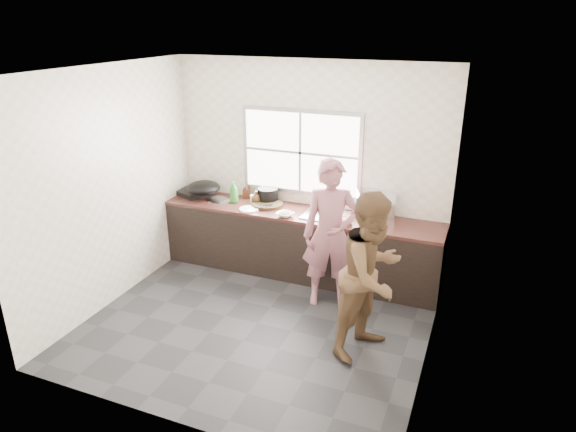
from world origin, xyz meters
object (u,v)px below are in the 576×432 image
at_px(bottle_brown_short, 256,198).
at_px(pot_lid_right, 217,199).
at_px(burner, 194,192).
at_px(wok, 204,188).
at_px(plate_food, 249,209).
at_px(dish_rack, 375,204).
at_px(bowl_mince, 285,214).
at_px(black_pot, 268,195).
at_px(pot_lid_left, 221,201).
at_px(bowl_crabs, 343,220).
at_px(cutting_board, 268,204).
at_px(person_side, 372,275).
at_px(bottle_green, 234,192).
at_px(bowl_held, 340,216).
at_px(glass_jar, 253,199).
at_px(woman, 330,239).
at_px(bottle_brown_tall, 246,192).

xyz_separation_m(bottle_brown_short, pot_lid_right, (-0.56, -0.06, -0.07)).
xyz_separation_m(burner, wok, (0.22, -0.10, 0.11)).
bearing_deg(plate_food, dish_rack, 13.83).
bearing_deg(pot_lid_right, bowl_mince, -11.86).
xyz_separation_m(black_pot, pot_lid_left, (-0.59, -0.21, -0.09)).
relative_size(bowl_crabs, dish_rack, 0.44).
bearing_deg(pot_lid_right, cutting_board, 3.14).
height_order(bowl_mince, burner, burner).
bearing_deg(black_pot, person_side, -39.84).
relative_size(bowl_mince, bottle_brown_short, 1.25).
bearing_deg(bottle_green, bowl_held, -0.74).
relative_size(bowl_held, pot_lid_right, 0.66).
relative_size(glass_jar, dish_rack, 0.25).
bearing_deg(pot_lid_left, bowl_crabs, -3.85).
distance_m(bowl_crabs, wok, 2.02).
bearing_deg(bowl_crabs, black_pot, 163.72).
bearing_deg(glass_jar, bowl_crabs, -9.87).
xyz_separation_m(pot_lid_left, pot_lid_right, (-0.09, 0.05, 0.00)).
bearing_deg(dish_rack, cutting_board, 163.39).
relative_size(plate_food, pot_lid_right, 0.92).
distance_m(bowl_crabs, pot_lid_right, 1.82).
xyz_separation_m(black_pot, glass_jar, (-0.17, -0.10, -0.04)).
bearing_deg(black_pot, wok, -169.20).
bearing_deg(glass_jar, bottle_green, -165.20).
bearing_deg(bottle_green, woman, -20.43).
bearing_deg(person_side, glass_jar, 78.12).
distance_m(plate_food, bottle_green, 0.38).
height_order(cutting_board, plate_food, cutting_board).
relative_size(cutting_board, pot_lid_right, 1.51).
relative_size(person_side, pot_lid_left, 6.41).
xyz_separation_m(plate_food, bottle_green, (-0.31, 0.18, 0.14)).
xyz_separation_m(woman, glass_jar, (-1.27, 0.63, 0.10)).
distance_m(woman, dish_rack, 0.85).
bearing_deg(woman, bowl_crabs, 67.14).
distance_m(glass_jar, wok, 0.72).
bearing_deg(person_side, wok, 87.15).
relative_size(black_pot, plate_food, 1.08).
height_order(person_side, wok, person_side).
bearing_deg(pot_lid_left, bowl_mince, -10.11).
bearing_deg(cutting_board, black_pot, 112.39).
height_order(bowl_held, bottle_brown_tall, bottle_brown_tall).
height_order(black_pot, bottle_brown_tall, black_pot).
relative_size(person_side, wok, 3.71).
distance_m(bottle_brown_short, wok, 0.76).
distance_m(woman, glass_jar, 1.42).
height_order(bottle_brown_short, pot_lid_right, bottle_brown_short).
bearing_deg(bowl_crabs, bottle_green, 174.07).
bearing_deg(pot_lid_left, glass_jar, 14.50).
xyz_separation_m(person_side, dish_rack, (-0.32, 1.48, 0.19)).
height_order(person_side, glass_jar, person_side).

